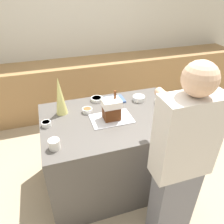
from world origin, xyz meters
The scene contains 15 objects.
ground_plane centered at (0.00, 0.00, 0.00)m, with size 12.00×12.00×0.00m, color tan.
wall_back centered at (0.00, 2.11, 1.30)m, with size 8.00×0.05×2.60m.
back_cabinet_block centered at (0.00, 1.79, 0.46)m, with size 6.00×0.60×0.92m.
kitchen_island centered at (0.00, 0.00, 0.46)m, with size 1.48×1.00×0.92m.
baking_tray centered at (-0.03, -0.03, 0.92)m, with size 0.42×0.28×0.01m.
gingerbread_house centered at (-0.03, -0.03, 1.04)m, with size 0.18×0.15×0.29m.
decorative_tree centered at (-0.50, 0.23, 1.12)m, with size 0.12×0.12×0.41m.
candy_bowl_behind_tray centered at (0.39, 0.24, 0.95)m, with size 0.14×0.14×0.05m.
candy_bowl_far_right centered at (0.60, 0.11, 0.94)m, with size 0.14×0.14×0.04m.
candy_bowl_far_left centered at (-0.24, 0.17, 0.94)m, with size 0.11×0.11×0.05m.
candy_bowl_near_tray_right centered at (-0.67, 0.04, 0.95)m, with size 0.09×0.09×0.05m.
candy_bowl_beside_tree centered at (-0.08, 0.38, 0.94)m, with size 0.14×0.14×0.04m.
cookbook centered at (0.12, 0.32, 0.93)m, with size 0.22×0.18×0.02m.
mug centered at (-0.62, -0.31, 0.96)m, with size 0.10×0.10×0.09m.
person centered at (0.29, -0.79, 0.90)m, with size 0.46×0.57×1.74m.
Camera 1 is at (-0.59, -1.79, 2.16)m, focal length 35.00 mm.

